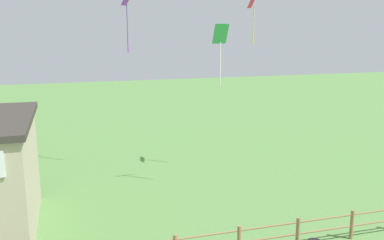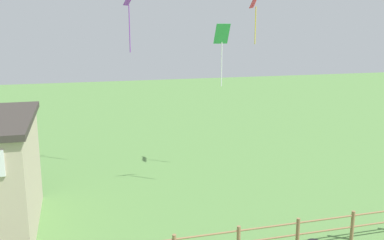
% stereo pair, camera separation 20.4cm
% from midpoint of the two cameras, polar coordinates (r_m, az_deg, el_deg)
% --- Properties ---
extents(kite_green_diamond, '(0.76, 0.46, 3.01)m').
position_cam_midpoint_polar(kite_green_diamond, '(21.02, 3.54, 10.35)').
color(kite_green_diamond, green).
extents(kite_red_diamond, '(0.71, 1.04, 3.12)m').
position_cam_midpoint_polar(kite_red_diamond, '(23.78, 8.04, 15.43)').
color(kite_red_diamond, red).
extents(kite_purple_streamer, '(0.66, 0.68, 3.20)m').
position_cam_midpoint_polar(kite_purple_streamer, '(24.39, -8.92, 13.99)').
color(kite_purple_streamer, purple).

